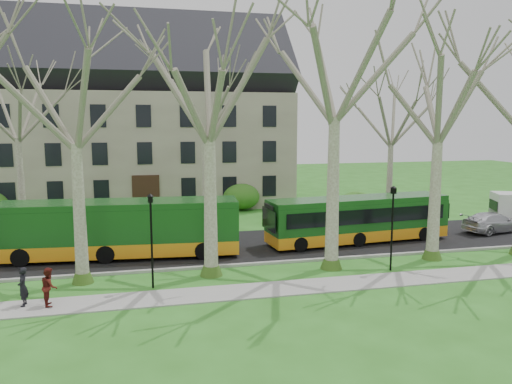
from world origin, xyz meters
TOP-DOWN VIEW (x-y plane):
  - ground at (0.00, 0.00)m, footprint 120.00×120.00m
  - sidewalk at (0.00, -2.50)m, footprint 70.00×2.00m
  - road at (0.00, 5.50)m, footprint 80.00×8.00m
  - curb at (0.00, 1.50)m, footprint 80.00×0.25m
  - building at (-6.00, 24.00)m, footprint 26.50×12.20m
  - tree_row_verge at (0.00, 0.30)m, footprint 49.00×7.00m
  - tree_row_far at (-1.33, 11.00)m, footprint 33.00×7.00m
  - lamp_row at (-0.00, -1.00)m, footprint 36.22×0.22m
  - hedges at (-4.67, 14.00)m, footprint 30.60×8.60m
  - bus_lead at (-7.60, 4.65)m, footprint 13.25×3.82m
  - bus_follow at (6.87, 4.89)m, footprint 11.90×3.58m
  - sedan at (17.07, 5.31)m, footprint 4.94×2.76m
  - pedestrian_a at (-11.27, -2.19)m, footprint 0.42×0.61m
  - pedestrian_b at (-10.22, -2.37)m, footprint 0.73×0.87m

SIDE VIEW (x-z plane):
  - ground at x=0.00m, z-range 0.00..0.00m
  - sidewalk at x=0.00m, z-range 0.00..0.06m
  - road at x=0.00m, z-range 0.00..0.06m
  - curb at x=0.00m, z-range 0.00..0.14m
  - sedan at x=17.07m, z-range 0.06..1.41m
  - pedestrian_b at x=-10.22m, z-range 0.06..1.66m
  - pedestrian_a at x=-11.27m, z-range 0.06..1.69m
  - hedges at x=-4.67m, z-range 0.00..2.00m
  - bus_follow at x=6.87m, z-range 0.06..2.99m
  - bus_lead at x=-7.60m, z-range 0.06..3.33m
  - lamp_row at x=0.00m, z-range 0.42..4.72m
  - tree_row_far at x=-1.33m, z-range 0.00..12.00m
  - tree_row_verge at x=0.00m, z-range 0.00..14.00m
  - building at x=-6.00m, z-range 0.07..16.07m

